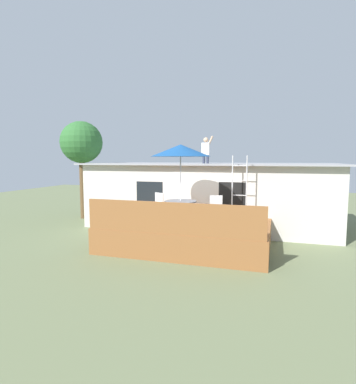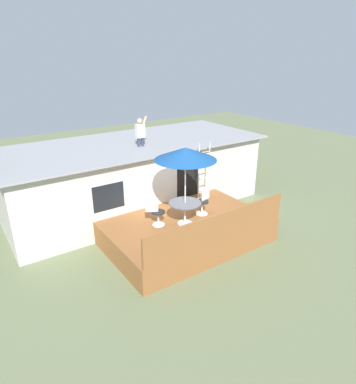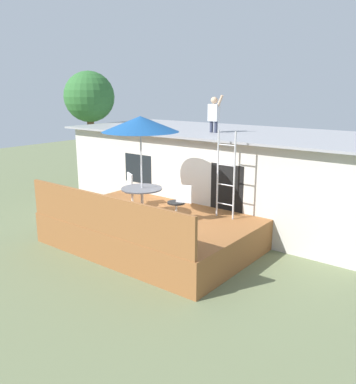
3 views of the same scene
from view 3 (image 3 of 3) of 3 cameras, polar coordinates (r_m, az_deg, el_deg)
ground_plane at (r=10.75m, az=-3.55°, el=-7.41°), size 40.00×40.00×0.00m
house at (r=13.16m, az=6.78°, el=2.74°), size 10.50×4.50×2.70m
deck at (r=10.61m, az=-3.58°, el=-5.40°), size 5.23×3.42×0.80m
deck_railing at (r=9.23m, az=-10.51°, el=-3.11°), size 5.13×0.08×0.90m
patio_table at (r=10.30m, az=-5.10°, el=-0.29°), size 1.04×1.04×0.74m
patio_umbrella at (r=10.01m, az=-5.33°, el=9.51°), size 1.90×1.90×2.54m
step_ladder at (r=10.11m, az=6.75°, el=2.38°), size 0.52×0.04×2.20m
person_figure at (r=12.31m, az=5.13°, el=11.16°), size 0.47×0.20×1.11m
patio_chair_left at (r=11.20m, az=-6.57°, el=0.18°), size 0.58×0.44×0.92m
patio_chair_right at (r=9.93m, az=0.13°, el=-1.57°), size 0.61×0.44×0.92m
backyard_tree at (r=16.78m, az=-12.39°, el=12.76°), size 1.99×1.99×4.67m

